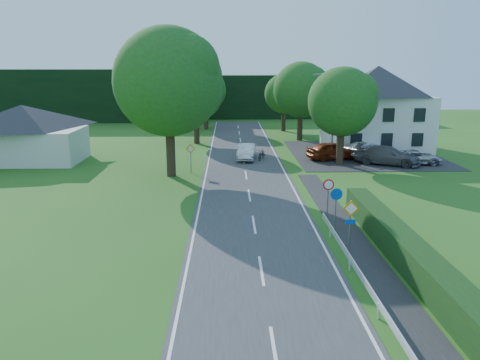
{
  "coord_description": "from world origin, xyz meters",
  "views": [
    {
      "loc": [
        -1.39,
        -12.7,
        8.71
      ],
      "look_at": [
        -0.67,
        16.62,
        1.46
      ],
      "focal_mm": 35.0,
      "sensor_mm": 36.0,
      "label": 1
    }
  ],
  "objects_px": {
    "parked_car_grey": "(388,155)",
    "moving_car": "(247,152)",
    "parked_car_silver_b": "(416,157)",
    "streetlight": "(332,112)",
    "parked_car_red": "(333,151)",
    "parked_car_silver_a": "(367,150)",
    "parasol": "(367,143)",
    "motorcycle": "(262,154)"
  },
  "relations": [
    {
      "from": "parked_car_grey",
      "to": "parasol",
      "type": "height_order",
      "value": "parasol"
    },
    {
      "from": "parked_car_red",
      "to": "parked_car_grey",
      "type": "xyz_separation_m",
      "value": [
        4.39,
        -2.43,
        -0.02
      ]
    },
    {
      "from": "parked_car_silver_b",
      "to": "moving_car",
      "type": "bearing_deg",
      "value": 83.94
    },
    {
      "from": "parked_car_red",
      "to": "parked_car_silver_a",
      "type": "xyz_separation_m",
      "value": [
        3.5,
        0.72,
        -0.08
      ]
    },
    {
      "from": "motorcycle",
      "to": "parked_car_silver_b",
      "type": "distance_m",
      "value": 13.86
    },
    {
      "from": "motorcycle",
      "to": "parasol",
      "type": "bearing_deg",
      "value": 37.19
    },
    {
      "from": "parked_car_red",
      "to": "parked_car_silver_a",
      "type": "bearing_deg",
      "value": -92.65
    },
    {
      "from": "parked_car_grey",
      "to": "parked_car_silver_a",
      "type": "bearing_deg",
      "value": 43.45
    },
    {
      "from": "parked_car_grey",
      "to": "streetlight",
      "type": "bearing_deg",
      "value": 93.11
    },
    {
      "from": "moving_car",
      "to": "motorcycle",
      "type": "distance_m",
      "value": 1.44
    },
    {
      "from": "motorcycle",
      "to": "parasol",
      "type": "xyz_separation_m",
      "value": [
        11.05,
        3.78,
        0.33
      ]
    },
    {
      "from": "streetlight",
      "to": "parasol",
      "type": "xyz_separation_m",
      "value": [
        4.7,
        4.13,
        -3.57
      ]
    },
    {
      "from": "streetlight",
      "to": "moving_car",
      "type": "distance_m",
      "value": 8.62
    },
    {
      "from": "parked_car_red",
      "to": "parked_car_grey",
      "type": "bearing_deg",
      "value": -133.26
    },
    {
      "from": "streetlight",
      "to": "parked_car_silver_b",
      "type": "bearing_deg",
      "value": -15.32
    },
    {
      "from": "moving_car",
      "to": "parked_car_grey",
      "type": "relative_size",
      "value": 0.79
    },
    {
      "from": "parked_car_red",
      "to": "parked_car_silver_b",
      "type": "bearing_deg",
      "value": -122.32
    },
    {
      "from": "parked_car_grey",
      "to": "moving_car",
      "type": "bearing_deg",
      "value": 105.45
    },
    {
      "from": "parked_car_silver_a",
      "to": "parked_car_grey",
      "type": "xyz_separation_m",
      "value": [
        0.89,
        -3.15,
        0.06
      ]
    },
    {
      "from": "moving_car",
      "to": "parked_car_red",
      "type": "bearing_deg",
      "value": 4.54
    },
    {
      "from": "streetlight",
      "to": "parked_car_red",
      "type": "xyz_separation_m",
      "value": [
        0.31,
        0.28,
        -3.59
      ]
    },
    {
      "from": "moving_car",
      "to": "parked_car_silver_a",
      "type": "bearing_deg",
      "value": 8.68
    },
    {
      "from": "moving_car",
      "to": "streetlight",
      "type": "bearing_deg",
      "value": 2.38
    },
    {
      "from": "moving_car",
      "to": "parasol",
      "type": "xyz_separation_m",
      "value": [
        12.46,
        3.58,
        0.13
      ]
    },
    {
      "from": "streetlight",
      "to": "parked_car_silver_b",
      "type": "height_order",
      "value": "streetlight"
    },
    {
      "from": "moving_car",
      "to": "parked_car_red",
      "type": "distance_m",
      "value": 8.08
    },
    {
      "from": "parked_car_red",
      "to": "parked_car_silver_a",
      "type": "height_order",
      "value": "parked_car_red"
    },
    {
      "from": "parked_car_silver_a",
      "to": "parked_car_silver_b",
      "type": "relative_size",
      "value": 1.02
    },
    {
      "from": "parked_car_red",
      "to": "parked_car_silver_a",
      "type": "relative_size",
      "value": 1.07
    },
    {
      "from": "parasol",
      "to": "streetlight",
      "type": "bearing_deg",
      "value": -138.67
    },
    {
      "from": "parked_car_silver_a",
      "to": "parked_car_silver_b",
      "type": "distance_m",
      "value": 4.61
    },
    {
      "from": "streetlight",
      "to": "parked_car_red",
      "type": "height_order",
      "value": "streetlight"
    },
    {
      "from": "motorcycle",
      "to": "parked_car_silver_a",
      "type": "xyz_separation_m",
      "value": [
        10.16,
        0.64,
        0.23
      ]
    },
    {
      "from": "streetlight",
      "to": "parked_car_grey",
      "type": "height_order",
      "value": "streetlight"
    },
    {
      "from": "streetlight",
      "to": "parked_car_grey",
      "type": "distance_m",
      "value": 6.3
    },
    {
      "from": "moving_car",
      "to": "parked_car_grey",
      "type": "bearing_deg",
      "value": -5.78
    },
    {
      "from": "parked_car_grey",
      "to": "parasol",
      "type": "distance_m",
      "value": 6.28
    },
    {
      "from": "moving_car",
      "to": "parked_car_silver_b",
      "type": "distance_m",
      "value": 15.28
    },
    {
      "from": "parked_car_silver_b",
      "to": "parasol",
      "type": "bearing_deg",
      "value": 26.56
    },
    {
      "from": "moving_car",
      "to": "parked_car_silver_b",
      "type": "xyz_separation_m",
      "value": [
        15.06,
        -2.56,
        -0.1
      ]
    },
    {
      "from": "parked_car_grey",
      "to": "parasol",
      "type": "bearing_deg",
      "value": 27.69
    },
    {
      "from": "motorcycle",
      "to": "parked_car_grey",
      "type": "distance_m",
      "value": 11.33
    }
  ]
}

